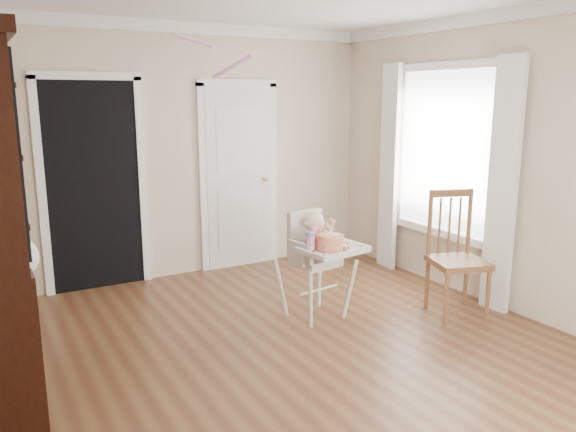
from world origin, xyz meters
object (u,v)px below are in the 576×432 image
dining_chair (456,258)px  high_chair (316,252)px  cake (331,242)px  sippy_cup (310,240)px

dining_chair → high_chair: bearing=173.3°
cake → sippy_cup: sippy_cup is taller
cake → sippy_cup: (-0.15, 0.08, 0.02)m
cake → dining_chair: (1.15, -0.33, -0.22)m
sippy_cup → cake: bearing=-28.7°
high_chair → sippy_cup: size_ratio=4.97×
cake → dining_chair: bearing=-15.9°
high_chair → dining_chair: (1.15, -0.55, -0.08)m
high_chair → sippy_cup: (-0.15, -0.14, 0.16)m
high_chair → dining_chair: dining_chair is taller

